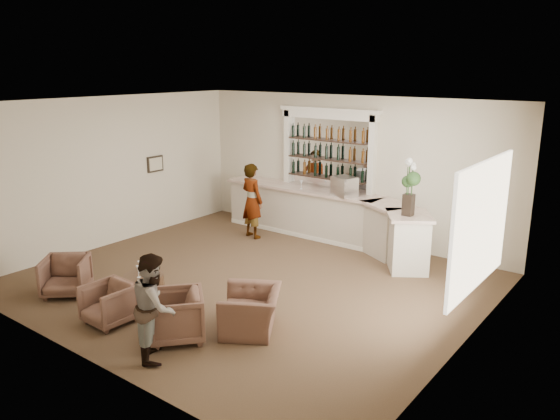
% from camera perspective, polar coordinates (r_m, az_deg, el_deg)
% --- Properties ---
extents(ground, '(8.00, 8.00, 0.00)m').
position_cam_1_polar(ground, '(10.34, -3.14, -7.50)').
color(ground, brown).
rests_on(ground, ground).
extents(room_shell, '(8.04, 7.02, 3.32)m').
position_cam_1_polar(room_shell, '(10.14, -0.01, 5.84)').
color(room_shell, beige).
rests_on(room_shell, ground).
extents(bar_counter, '(5.72, 1.80, 1.14)m').
position_cam_1_polar(bar_counter, '(12.54, 5.14, -0.73)').
color(bar_counter, beige).
rests_on(bar_counter, ground).
extents(back_bar_alcove, '(2.64, 0.25, 3.00)m').
position_cam_1_polar(back_bar_alcove, '(12.75, 5.01, 6.24)').
color(back_bar_alcove, white).
rests_on(back_bar_alcove, ground).
extents(cocktail_table, '(0.68, 0.68, 0.50)m').
position_cam_1_polar(cocktail_table, '(9.67, -13.99, -7.96)').
color(cocktail_table, '#45301E').
rests_on(cocktail_table, ground).
extents(sommelier, '(0.71, 0.54, 1.76)m').
position_cam_1_polar(sommelier, '(12.72, -2.94, 0.97)').
color(sommelier, gray).
rests_on(sommelier, ground).
extents(guest, '(0.92, 0.92, 1.50)m').
position_cam_1_polar(guest, '(7.74, -12.99, -9.77)').
color(guest, gray).
rests_on(guest, ground).
extents(armchair_left, '(1.06, 1.06, 0.69)m').
position_cam_1_polar(armchair_left, '(10.37, -21.49, -6.43)').
color(armchair_left, brown).
rests_on(armchair_left, ground).
extents(armchair_center, '(0.72, 0.74, 0.65)m').
position_cam_1_polar(armchair_center, '(9.05, -17.44, -9.32)').
color(armchair_center, brown).
rests_on(armchair_center, ground).
extents(armchair_right, '(1.12, 1.12, 0.73)m').
position_cam_1_polar(armchair_right, '(8.30, -10.83, -10.82)').
color(armchair_right, brown).
rests_on(armchair_right, ground).
extents(armchair_far, '(1.25, 1.29, 0.64)m').
position_cam_1_polar(armchair_far, '(8.43, -3.06, -10.48)').
color(armchair_far, brown).
rests_on(armchair_far, ground).
extents(espresso_machine, '(0.60, 0.55, 0.43)m').
position_cam_1_polar(espresso_machine, '(12.10, 6.74, 2.47)').
color(espresso_machine, silver).
rests_on(espresso_machine, bar_counter).
extents(flower_vase, '(0.29, 0.29, 1.11)m').
position_cam_1_polar(flower_vase, '(10.63, 13.40, 2.71)').
color(flower_vase, black).
rests_on(flower_vase, bar_counter).
extents(wine_glass_bar_left, '(0.07, 0.07, 0.21)m').
position_cam_1_polar(wine_glass_bar_left, '(12.11, 7.28, 1.93)').
color(wine_glass_bar_left, white).
rests_on(wine_glass_bar_left, bar_counter).
extents(wine_glass_bar_right, '(0.07, 0.07, 0.21)m').
position_cam_1_polar(wine_glass_bar_right, '(12.73, 2.24, 2.68)').
color(wine_glass_bar_right, white).
rests_on(wine_glass_bar_right, bar_counter).
extents(wine_glass_tbl_a, '(0.07, 0.07, 0.21)m').
position_cam_1_polar(wine_glass_tbl_a, '(9.65, -14.43, -5.78)').
color(wine_glass_tbl_a, white).
rests_on(wine_glass_tbl_a, cocktail_table).
extents(wine_glass_tbl_b, '(0.07, 0.07, 0.21)m').
position_cam_1_polar(wine_glass_tbl_b, '(9.51, -13.36, -6.00)').
color(wine_glass_tbl_b, white).
rests_on(wine_glass_tbl_b, cocktail_table).
extents(wine_glass_tbl_c, '(0.07, 0.07, 0.21)m').
position_cam_1_polar(wine_glass_tbl_c, '(9.44, -14.58, -6.26)').
color(wine_glass_tbl_c, white).
rests_on(wine_glass_tbl_c, cocktail_table).
extents(napkin_holder, '(0.08, 0.08, 0.12)m').
position_cam_1_polar(napkin_holder, '(9.65, -13.53, -5.99)').
color(napkin_holder, white).
rests_on(napkin_holder, cocktail_table).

